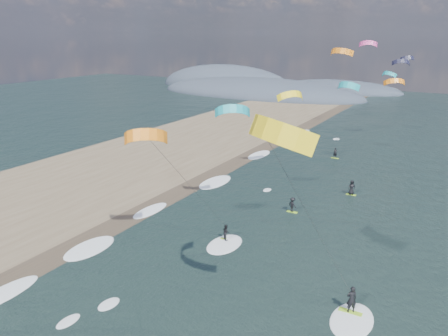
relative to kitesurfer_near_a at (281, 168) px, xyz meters
The scene contains 9 objects.
ground 13.45m from the kitesurfer_near_a, 158.27° to the right, with size 260.00×260.00×0.00m, color black.
sand_strip 34.04m from the kitesurfer_near_a, 167.50° to the left, with size 26.00×240.00×0.00m, color brown.
wet_sand_strip 23.36m from the kitesurfer_near_a, 160.32° to the left, with size 3.00×240.00×0.00m, color #382D23.
coastal_hills 117.70m from the kitesurfer_near_a, 116.55° to the left, with size 80.00×41.00×15.00m.
kitesurfer_near_a is the anchor object (origin of this frame).
kitesurfer_near_b 13.23m from the kitesurfer_near_a, 151.97° to the left, with size 6.80×8.83×11.57m.
far_kitesurfers 27.71m from the kitesurfer_near_a, 101.19° to the left, with size 6.98×22.73×1.72m.
bg_kite_field 54.10m from the kitesurfer_near_a, 98.35° to the left, with size 11.04×71.80×8.02m.
shoreline_surf 24.28m from the kitesurfer_near_a, 147.38° to the left, with size 2.40×79.40×0.11m.
Camera 1 is at (15.75, -17.26, 17.45)m, focal length 35.00 mm.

